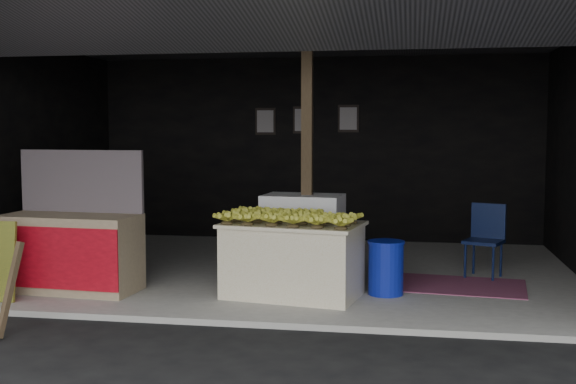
% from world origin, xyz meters
% --- Properties ---
extents(ground, '(80.00, 80.00, 0.00)m').
position_xyz_m(ground, '(0.00, 0.00, 0.00)').
color(ground, black).
rests_on(ground, ground).
extents(concrete_slab, '(7.00, 5.00, 0.06)m').
position_xyz_m(concrete_slab, '(0.00, 2.50, 0.03)').
color(concrete_slab, gray).
rests_on(concrete_slab, ground).
extents(shophouse, '(7.40, 7.29, 3.02)m').
position_xyz_m(shophouse, '(0.00, 2.82, 2.10)').
color(shophouse, black).
rests_on(shophouse, ground).
extents(banana_table, '(1.52, 1.08, 0.77)m').
position_xyz_m(banana_table, '(0.28, 1.04, 0.45)').
color(banana_table, silver).
rests_on(banana_table, concrete_slab).
extents(banana_pile, '(1.39, 0.97, 0.15)m').
position_xyz_m(banana_pile, '(0.28, 1.04, 0.90)').
color(banana_pile, gold).
rests_on(banana_pile, banana_table).
extents(white_crate, '(0.93, 0.67, 0.98)m').
position_xyz_m(white_crate, '(0.26, 1.87, 0.55)').
color(white_crate, white).
rests_on(white_crate, concrete_slab).
extents(neighbor_stall, '(1.50, 0.76, 1.50)m').
position_xyz_m(neighbor_stall, '(-2.11, 0.90, 0.51)').
color(neighbor_stall, '#998466').
rests_on(neighbor_stall, concrete_slab).
extents(water_barrel, '(0.37, 0.37, 0.54)m').
position_xyz_m(water_barrel, '(1.23, 1.29, 0.33)').
color(water_barrel, '#0E1D9B').
rests_on(water_barrel, concrete_slab).
extents(plastic_chair, '(0.52, 0.52, 0.86)m').
position_xyz_m(plastic_chair, '(2.34, 2.43, 0.56)').
color(plastic_chair, '#091232').
rests_on(plastic_chair, concrete_slab).
extents(magenta_rug, '(1.61, 1.17, 0.01)m').
position_xyz_m(magenta_rug, '(1.97, 1.85, 0.07)').
color(magenta_rug, '#73194E').
rests_on(magenta_rug, concrete_slab).
extents(picture_frames, '(1.62, 0.04, 0.46)m').
position_xyz_m(picture_frames, '(-0.17, 4.89, 1.93)').
color(picture_frames, black).
rests_on(picture_frames, shophouse).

